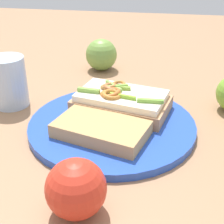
% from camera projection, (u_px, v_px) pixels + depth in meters
% --- Properties ---
extents(ground_plane, '(2.00, 2.00, 0.00)m').
position_uv_depth(ground_plane, '(112.00, 128.00, 0.60)').
color(ground_plane, '#9A704E').
rests_on(ground_plane, ground).
extents(plate, '(0.30, 0.30, 0.01)m').
position_uv_depth(plate, '(112.00, 125.00, 0.60)').
color(plate, blue).
rests_on(plate, ground_plane).
extents(sandwich, '(0.19, 0.14, 0.05)m').
position_uv_depth(sandwich, '(121.00, 101.00, 0.62)').
color(sandwich, tan).
rests_on(sandwich, plate).
extents(bread_slice_side, '(0.17, 0.13, 0.02)m').
position_uv_depth(bread_slice_side, '(101.00, 129.00, 0.55)').
color(bread_slice_side, tan).
rests_on(bread_slice_side, plate).
extents(apple_2, '(0.10, 0.10, 0.08)m').
position_uv_depth(apple_2, '(76.00, 189.00, 0.40)').
color(apple_2, red).
rests_on(apple_2, ground_plane).
extents(apple_3, '(0.10, 0.10, 0.08)m').
position_uv_depth(apple_3, '(101.00, 55.00, 0.84)').
color(apple_3, '#729C42').
rests_on(apple_3, ground_plane).
extents(drinking_glass, '(0.07, 0.07, 0.10)m').
position_uv_depth(drinking_glass, '(9.00, 82.00, 0.66)').
color(drinking_glass, silver).
rests_on(drinking_glass, ground_plane).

